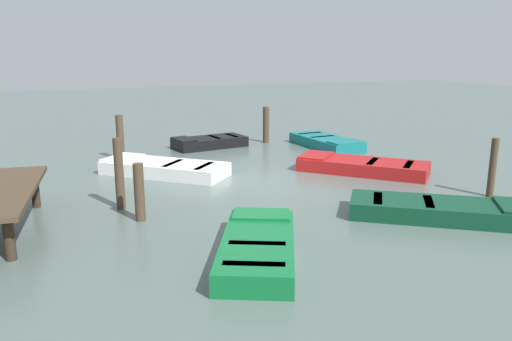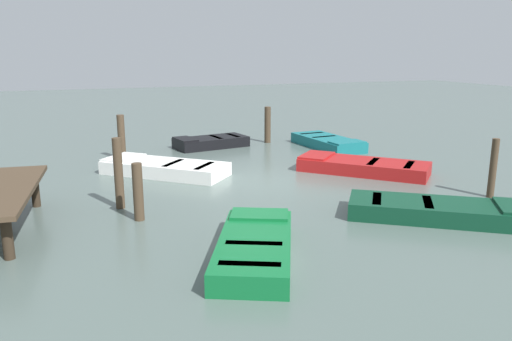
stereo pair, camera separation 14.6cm
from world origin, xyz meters
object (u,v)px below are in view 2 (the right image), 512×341
at_px(mooring_piling_near_left, 121,137).
at_px(mooring_piling_far_right, 493,168).
at_px(rowboat_dark_green, 443,211).
at_px(rowboat_black, 211,142).
at_px(rowboat_red, 362,166).
at_px(rowboat_green, 255,247).
at_px(mooring_piling_mid_left, 138,192).
at_px(rowboat_white, 164,168).
at_px(mooring_piling_near_right, 118,173).
at_px(rowboat_teal, 328,142).
at_px(mooring_piling_center, 268,125).

xyz_separation_m(mooring_piling_near_left, mooring_piling_far_right, (-8.35, -8.56, -0.01)).
bearing_deg(rowboat_dark_green, rowboat_black, 138.89).
bearing_deg(rowboat_red, mooring_piling_far_right, 160.96).
distance_m(rowboat_green, mooring_piling_mid_left, 3.44).
relative_size(rowboat_white, mooring_piling_mid_left, 2.91).
distance_m(rowboat_white, rowboat_green, 7.09).
distance_m(rowboat_black, rowboat_green, 11.15).
bearing_deg(mooring_piling_far_right, rowboat_white, 53.67).
distance_m(rowboat_black, mooring_piling_near_right, 8.14).
height_order(rowboat_black, rowboat_dark_green, same).
height_order(rowboat_dark_green, mooring_piling_far_right, mooring_piling_far_right).
bearing_deg(mooring_piling_mid_left, rowboat_black, -26.48).
bearing_deg(rowboat_red, mooring_piling_near_right, 53.58).
distance_m(rowboat_black, mooring_piling_near_left, 3.77).
xyz_separation_m(rowboat_dark_green, rowboat_teal, (8.71, -1.81, 0.00)).
distance_m(rowboat_teal, mooring_piling_center, 2.69).
height_order(rowboat_dark_green, rowboat_red, same).
bearing_deg(rowboat_dark_green, mooring_piling_far_right, 57.58).
bearing_deg(rowboat_red, rowboat_green, 88.07).
bearing_deg(rowboat_red, rowboat_black, -14.60).
height_order(rowboat_black, mooring_piling_far_right, mooring_piling_far_right).
relative_size(rowboat_black, rowboat_teal, 0.86).
relative_size(rowboat_dark_green, mooring_piling_center, 2.78).
height_order(rowboat_red, mooring_piling_far_right, mooring_piling_far_right).
distance_m(rowboat_dark_green, mooring_piling_far_right, 2.70).
relative_size(rowboat_white, mooring_piling_near_left, 2.45).
distance_m(mooring_piling_center, mooring_piling_mid_left, 10.43).
xyz_separation_m(rowboat_black, rowboat_teal, (-1.72, -4.36, -0.00)).
bearing_deg(rowboat_dark_green, mooring_piling_center, 125.23).
bearing_deg(mooring_piling_near_right, mooring_piling_near_left, -6.96).
xyz_separation_m(rowboat_green, mooring_piling_far_right, (1.49, -7.25, 0.57)).
bearing_deg(rowboat_dark_green, rowboat_green, -139.17).
distance_m(rowboat_dark_green, rowboat_teal, 8.90).
distance_m(rowboat_white, mooring_piling_center, 6.55).
bearing_deg(mooring_piling_far_right, rowboat_dark_green, 112.46).
xyz_separation_m(mooring_piling_center, mooring_piling_near_left, (-1.26, 6.10, 0.04)).
distance_m(rowboat_dark_green, mooring_piling_near_left, 11.19).
xyz_separation_m(rowboat_white, mooring_piling_near_left, (2.76, 0.96, 0.58)).
distance_m(mooring_piling_mid_left, mooring_piling_far_right, 9.08).
xyz_separation_m(mooring_piling_center, mooring_piling_far_right, (-9.61, -2.46, 0.04)).
height_order(rowboat_dark_green, rowboat_green, same).
bearing_deg(mooring_piling_near_left, rowboat_teal, -94.62).
relative_size(mooring_piling_near_left, mooring_piling_near_right, 0.91).
distance_m(rowboat_white, mooring_piling_far_right, 9.45).
bearing_deg(mooring_piling_near_right, mooring_piling_center, -43.93).
relative_size(rowboat_white, rowboat_teal, 1.10).
xyz_separation_m(rowboat_black, rowboat_red, (-5.86, -3.32, -0.00)).
bearing_deg(rowboat_black, mooring_piling_near_left, 6.86).
xyz_separation_m(rowboat_dark_green, rowboat_green, (-0.48, 4.81, 0.00)).
relative_size(mooring_piling_near_right, mooring_piling_mid_left, 1.31).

